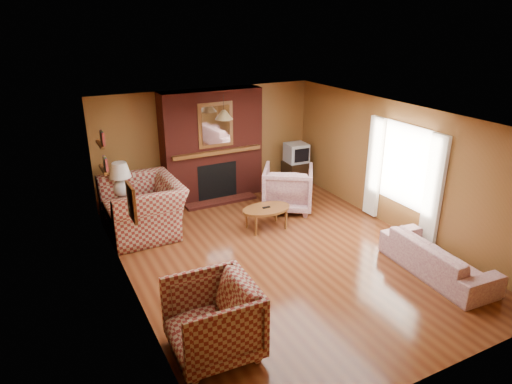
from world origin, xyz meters
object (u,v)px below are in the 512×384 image
fireplace (212,146)px  crt_tv (296,153)px  plaid_armchair (212,320)px  floral_sofa (438,257)px  plaid_loveseat (143,207)px  table_lamp (121,178)px  floral_armchair (288,188)px  tv_stand (296,173)px  side_table (124,210)px  coffee_table (266,210)px

fireplace → crt_tv: bearing=-5.3°
plaid_armchair → floral_sofa: (3.85, 0.07, -0.19)m
plaid_loveseat → table_lamp: table_lamp is taller
plaid_armchair → floral_armchair: (3.08, 3.38, -0.01)m
plaid_armchair → crt_tv: crt_tv is taller
table_lamp → tv_stand: size_ratio=1.16×
table_lamp → crt_tv: (4.15, 0.34, -0.16)m
fireplace → floral_armchair: bearing=-49.8°
floral_armchair → crt_tv: (0.92, 1.15, 0.34)m
plaid_armchair → side_table: bearing=-175.8°
plaid_loveseat → table_lamp: size_ratio=2.27×
table_lamp → tv_stand: bearing=4.8°
plaid_armchair → tv_stand: 6.05m
plaid_armchair → tv_stand: (4.00, 4.54, -0.18)m
fireplace → floral_armchair: fireplace is taller
plaid_loveseat → table_lamp: 0.74m
fireplace → plaid_armchair: bearing=-112.4°
tv_stand → floral_armchair: bearing=-131.7°
fireplace → tv_stand: bearing=-5.1°
plaid_loveseat → floral_sofa: (3.75, -3.60, -0.22)m
plaid_loveseat → plaid_armchair: size_ratio=1.49×
plaid_loveseat → table_lamp: bearing=-155.1°
floral_armchair → fireplace: bearing=-15.9°
floral_sofa → floral_armchair: 3.41m
side_table → fireplace: bearing=14.3°
table_lamp → tv_stand: table_lamp is taller
crt_tv → coffee_table: bearing=-134.8°
floral_armchair → table_lamp: bearing=19.9°
table_lamp → side_table: bearing=0.0°
side_table → tv_stand: (4.15, 0.35, -0.00)m
table_lamp → plaid_loveseat: bearing=-64.2°
floral_sofa → side_table: 5.74m
floral_sofa → tv_stand: tv_stand is taller
fireplace → plaid_armchair: (-1.95, -4.72, -0.71)m
floral_sofa → coffee_table: bearing=35.0°
floral_armchair → table_lamp: table_lamp is taller
floral_armchair → crt_tv: 1.51m
fireplace → plaid_loveseat: fireplace is taller
fireplace → side_table: 2.34m
plaid_loveseat → plaid_armchair: 3.67m
floral_sofa → crt_tv: 4.50m
coffee_table → side_table: (-2.37, 1.45, -0.09)m
tv_stand → floral_sofa: bearing=-95.3°
plaid_loveseat → side_table: bearing=-155.1°
plaid_armchair → floral_sofa: plaid_armchair is taller
fireplace → table_lamp: 2.18m
tv_stand → crt_tv: crt_tv is taller
tv_stand → fireplace: bearing=171.5°
plaid_loveseat → tv_stand: size_ratio=2.64×
floral_armchair → table_lamp: 3.37m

